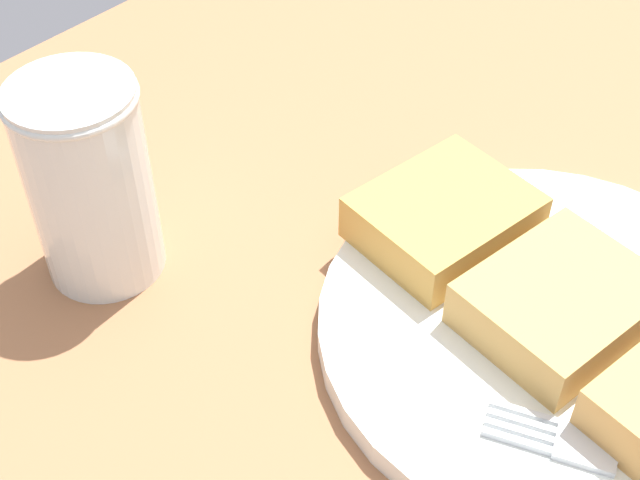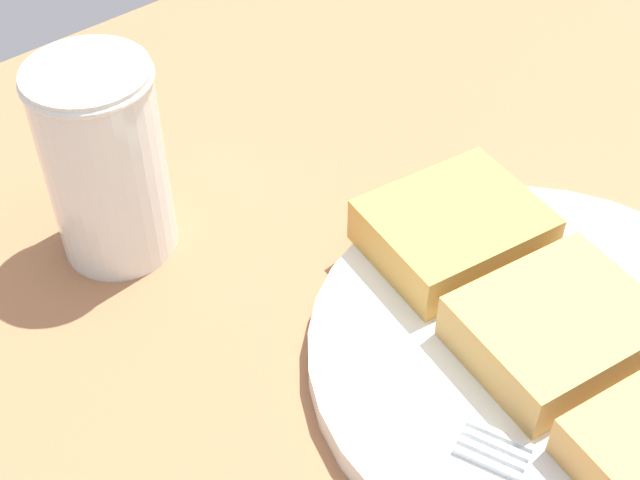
{
  "view_description": "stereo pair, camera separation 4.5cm",
  "coord_description": "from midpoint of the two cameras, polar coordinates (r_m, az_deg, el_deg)",
  "views": [
    {
      "loc": [
        -0.81,
        39.64,
        38.32
      ],
      "look_at": [
        20.59,
        15.16,
        6.53
      ],
      "focal_mm": 50.0,
      "sensor_mm": 36.0,
      "label": 1
    },
    {
      "loc": [
        -4.01,
        36.42,
        38.32
      ],
      "look_at": [
        20.59,
        15.16,
        6.53
      ],
      "focal_mm": 50.0,
      "sensor_mm": 36.0,
      "label": 2
    }
  ],
  "objects": [
    {
      "name": "toast_slice_middle",
      "position": [
        0.46,
        12.4,
        -4.13
      ],
      "size": [
        8.78,
        10.08,
        2.73
      ],
      "primitive_type": "cube",
      "rotation": [
        0.0,
        0.0,
        -0.17
      ],
      "color": "tan",
      "rests_on": "plate"
    },
    {
      "name": "toast_slice_right",
      "position": [
        0.49,
        5.34,
        1.34
      ],
      "size": [
        8.78,
        10.08,
        2.73
      ],
      "primitive_type": "cube",
      "rotation": [
        0.0,
        0.0,
        -0.17
      ],
      "color": "gold",
      "rests_on": "plate"
    },
    {
      "name": "syrup_jar",
      "position": [
        0.49,
        -17.0,
        2.89
      ],
      "size": [
        6.75,
        6.75,
        11.78
      ],
      "color": "#58230A",
      "rests_on": "table_surface"
    },
    {
      "name": "fork",
      "position": [
        0.42,
        16.89,
        -13.67
      ],
      "size": [
        15.48,
        6.99,
        0.36
      ],
      "color": "silver",
      "rests_on": "plate"
    },
    {
      "name": "plate",
      "position": [
        0.47,
        12.04,
        -5.73
      ],
      "size": [
        24.36,
        24.36,
        1.47
      ],
      "color": "white",
      "rests_on": "table_surface"
    }
  ]
}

